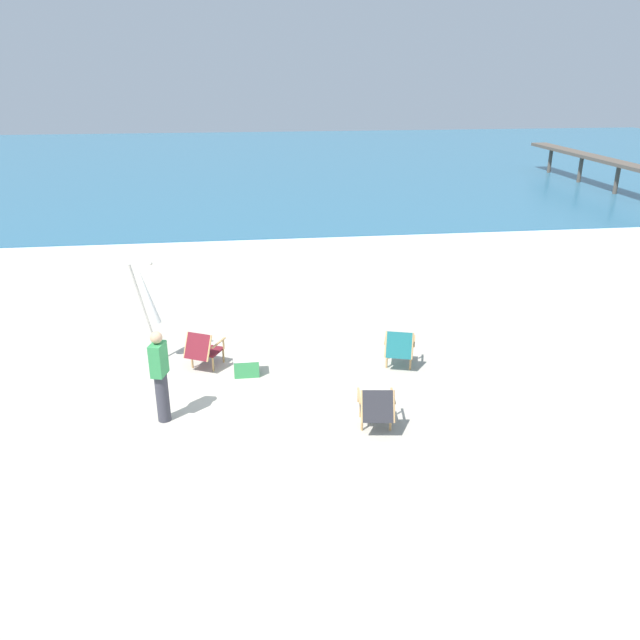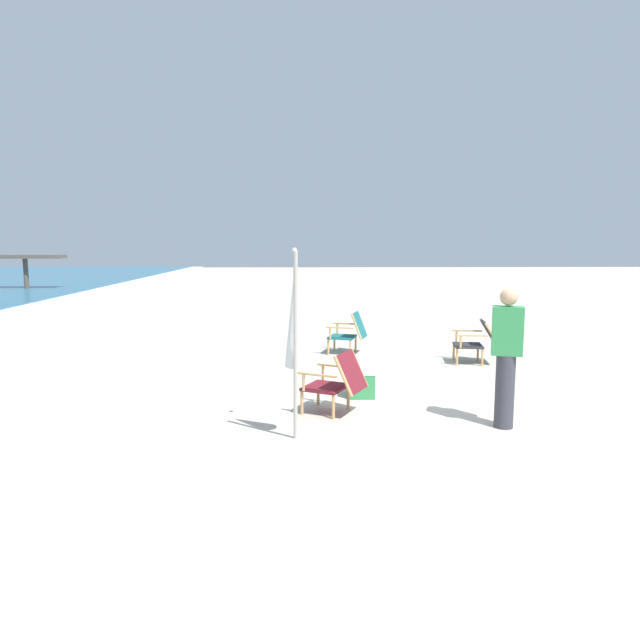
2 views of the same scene
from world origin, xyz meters
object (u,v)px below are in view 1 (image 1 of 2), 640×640
beach_chair_front_right (377,407)px  person_near_chairs (160,376)px  beach_chair_back_left (203,349)px  umbrella_furled_white (147,298)px  cooler_box (246,365)px  beach_chair_far_center (399,348)px

beach_chair_front_right → person_near_chairs: person_near_chairs is taller
beach_chair_back_left → person_near_chairs: size_ratio=0.56×
umbrella_furled_white → cooler_box: size_ratio=4.27×
umbrella_furled_white → cooler_box: umbrella_furled_white is taller
beach_chair_front_right → person_near_chairs: size_ratio=0.52×
beach_chair_far_center → beach_chair_front_right: size_ratio=0.99×
beach_chair_front_right → cooler_box: 3.09m
beach_chair_far_center → beach_chair_front_right: (-0.94, -2.20, -0.01)m
beach_chair_far_center → umbrella_furled_white: size_ratio=0.40×
beach_chair_back_left → person_near_chairs: person_near_chairs is taller
beach_chair_far_center → person_near_chairs: bearing=-161.9°
person_near_chairs → beach_chair_far_center: bearing=18.1°
beach_chair_front_right → cooler_box: (-2.08, 2.28, -0.22)m
person_near_chairs → umbrella_furled_white: bearing=100.5°
beach_chair_far_center → umbrella_furled_white: umbrella_furled_white is taller
beach_chair_far_center → umbrella_furled_white: bearing=168.9°
beach_chair_far_center → beach_chair_back_left: bearing=173.2°
beach_chair_front_right → person_near_chairs: (-3.50, 0.75, 0.42)m
cooler_box → umbrella_furled_white: bearing=154.6°
cooler_box → person_near_chairs: bearing=-133.0°
umbrella_furled_white → person_near_chairs: (0.45, -2.42, -0.53)m
beach_chair_back_left → beach_chair_front_right: 3.95m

